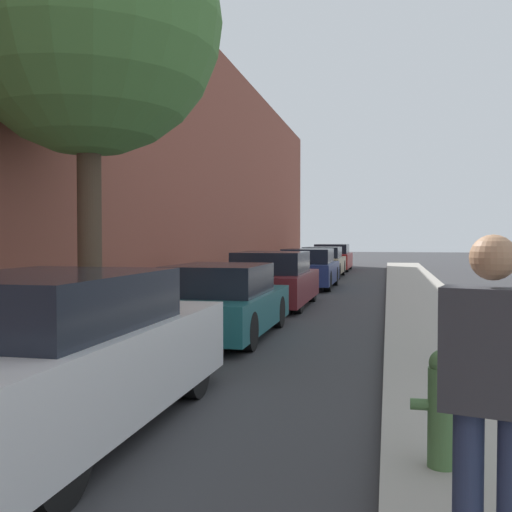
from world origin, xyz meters
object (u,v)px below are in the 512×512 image
at_px(fire_hydrant, 442,407).
at_px(parked_car_maroon, 273,281).
at_px(parked_car_champagne, 323,262).
at_px(street_tree_near, 88,22).
at_px(parked_car_teal, 221,302).
at_px(parked_car_navy, 309,269).
at_px(parked_car_red, 332,258).
at_px(bicycle, 479,338).
at_px(pedestrian, 492,387).
at_px(parked_car_white, 55,356).

bearing_deg(fire_hydrant, parked_car_maroon, 107.27).
distance_m(parked_car_champagne, street_tree_near, 19.19).
distance_m(parked_car_teal, street_tree_near, 5.04).
bearing_deg(parked_car_navy, parked_car_red, 91.02).
bearing_deg(bicycle, pedestrian, -96.16).
height_order(parked_car_champagne, pedestrian, pedestrian).
bearing_deg(parked_car_red, parked_car_teal, -89.95).
height_order(parked_car_teal, bicycle, parked_car_teal).
xyz_separation_m(parked_car_teal, street_tree_near, (-1.44, -2.12, 4.34)).
height_order(street_tree_near, fire_hydrant, street_tree_near).
distance_m(street_tree_near, bicycle, 7.11).
bearing_deg(parked_car_red, pedestrian, -83.30).
height_order(parked_car_maroon, parked_car_navy, parked_car_maroon).
xyz_separation_m(parked_car_red, street_tree_near, (-1.42, -24.09, 4.28)).
bearing_deg(parked_car_maroon, parked_car_navy, 88.25).
xyz_separation_m(parked_car_white, parked_car_navy, (0.21, 16.02, -0.04)).
height_order(parked_car_teal, pedestrian, pedestrian).
bearing_deg(parked_car_teal, parked_car_navy, 89.01).
bearing_deg(parked_car_navy, parked_car_teal, -90.99).
bearing_deg(bicycle, parked_car_champagne, 103.48).
bearing_deg(parked_car_navy, bicycle, -72.97).
xyz_separation_m(parked_car_red, bicycle, (4.09, -24.07, -0.20)).
height_order(parked_car_navy, parked_car_champagne, parked_car_navy).
xyz_separation_m(parked_car_teal, fire_hydrant, (3.30, -5.80, -0.06)).
height_order(parked_car_teal, parked_car_maroon, parked_car_maroon).
bearing_deg(parked_car_red, parked_car_champagne, -89.27).
bearing_deg(parked_car_teal, pedestrian, -64.66).
height_order(parked_car_navy, bicycle, parked_car_navy).
bearing_deg(fire_hydrant, bicycle, 78.20).
distance_m(parked_car_white, parked_car_navy, 16.02).
distance_m(parked_car_white, parked_car_maroon, 10.24).
relative_size(parked_car_maroon, bicycle, 2.51).
bearing_deg(parked_car_champagne, parked_car_white, -90.19).
xyz_separation_m(street_tree_near, fire_hydrant, (4.74, -3.68, -4.40)).
distance_m(parked_car_maroon, parked_car_champagne, 11.71).
bearing_deg(street_tree_near, bicycle, 0.13).
xyz_separation_m(parked_car_maroon, parked_car_champagne, (0.04, 11.71, -0.01)).
bearing_deg(parked_car_red, street_tree_near, -93.37).
bearing_deg(parked_car_red, parked_car_white, -90.01).
relative_size(parked_car_teal, parked_car_red, 0.91).
xyz_separation_m(street_tree_near, bicycle, (5.51, 0.01, -4.48)).
bearing_deg(parked_car_white, street_tree_near, 113.16).
relative_size(parked_car_navy, pedestrian, 2.49).
bearing_deg(parked_car_maroon, street_tree_near, -101.76).
relative_size(street_tree_near, pedestrian, 4.08).
xyz_separation_m(parked_car_white, fire_hydrant, (3.33, -0.37, -0.15)).
xyz_separation_m(parked_car_teal, bicycle, (4.08, -2.11, -0.14)).
bearing_deg(pedestrian, fire_hydrant, 108.87).
bearing_deg(fire_hydrant, street_tree_near, 142.22).
distance_m(parked_car_champagne, fire_hydrant, 22.55).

